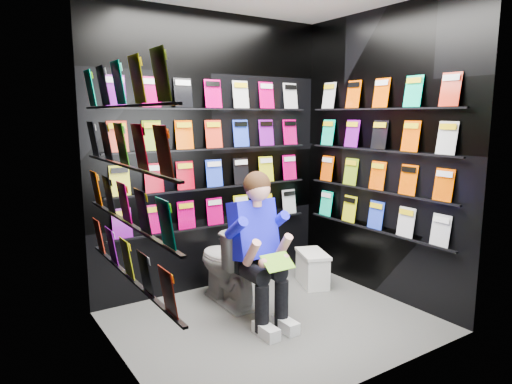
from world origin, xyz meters
TOP-DOWN VIEW (x-y plane):
  - floor at (0.00, 0.00)m, footprint 2.40×2.40m
  - wall_back at (0.00, 1.00)m, footprint 2.40×0.04m
  - wall_front at (0.00, -1.00)m, footprint 2.40×0.04m
  - wall_left at (-1.20, 0.00)m, footprint 0.04×2.00m
  - wall_right at (1.20, 0.00)m, footprint 0.04×2.00m
  - comics_back at (0.00, 0.97)m, footprint 2.10×0.06m
  - comics_left at (-1.17, 0.00)m, footprint 0.06×1.70m
  - comics_right at (1.17, 0.00)m, footprint 0.06×1.70m
  - toilet at (-0.09, 0.54)m, footprint 0.43×0.76m
  - longbox at (0.81, 0.46)m, footprint 0.35×0.46m
  - longbox_lid at (0.81, 0.46)m, footprint 0.38×0.48m
  - reader at (-0.09, 0.16)m, footprint 0.49×0.71m
  - held_comic at (-0.09, -0.19)m, footprint 0.24×0.14m

SIDE VIEW (x-z plane):
  - floor at x=0.00m, z-range 0.00..0.00m
  - longbox at x=0.81m, z-range 0.00..0.30m
  - longbox_lid at x=0.81m, z-range 0.30..0.33m
  - toilet at x=-0.09m, z-range 0.00..0.73m
  - held_comic at x=-0.09m, z-range 0.53..0.63m
  - reader at x=-0.09m, z-range 0.10..1.39m
  - wall_back at x=0.00m, z-range 0.00..2.60m
  - wall_front at x=0.00m, z-range 0.00..2.60m
  - wall_left at x=-1.20m, z-range 0.00..2.60m
  - wall_right at x=1.20m, z-range 0.00..2.60m
  - comics_back at x=0.00m, z-range 0.62..1.99m
  - comics_left at x=-1.17m, z-range 0.62..1.99m
  - comics_right at x=1.17m, z-range 0.62..1.99m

